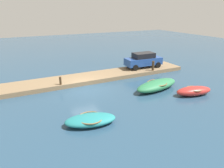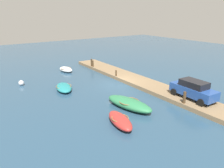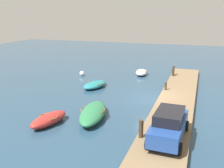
% 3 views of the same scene
% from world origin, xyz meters
% --- Properties ---
extents(ground_plane, '(84.00, 84.00, 0.00)m').
position_xyz_m(ground_plane, '(0.00, 0.00, 0.00)').
color(ground_plane, navy).
extents(dock_platform, '(24.03, 2.93, 0.40)m').
position_xyz_m(dock_platform, '(0.00, -2.07, 0.20)').
color(dock_platform, '#846B4C').
rests_on(dock_platform, ground_plane).
extents(motorboat_green, '(4.89, 2.52, 0.83)m').
position_xyz_m(motorboat_green, '(-5.55, 3.16, 0.42)').
color(motorboat_green, '#2D7A4C').
rests_on(motorboat_green, ground_plane).
extents(rowboat_teal, '(3.43, 2.20, 0.59)m').
position_xyz_m(rowboat_teal, '(1.85, 6.07, 0.31)').
color(rowboat_teal, teal).
rests_on(rowboat_teal, ground_plane).
extents(dinghy_white, '(2.72, 1.59, 0.65)m').
position_xyz_m(dinghy_white, '(8.77, 2.92, 0.34)').
color(dinghy_white, white).
rests_on(dinghy_white, ground_plane).
extents(rowboat_red, '(3.30, 1.80, 0.74)m').
position_xyz_m(rowboat_red, '(-7.47, 5.55, 0.38)').
color(rowboat_red, '#B72D28').
rests_on(rowboat_red, ground_plane).
extents(mooring_post_west, '(0.26, 0.26, 1.03)m').
position_xyz_m(mooring_post_west, '(-8.14, -0.86, 0.92)').
color(mooring_post_west, '#47331E').
rests_on(mooring_post_west, dock_platform).
extents(mooring_post_mid_west, '(0.20, 0.20, 0.71)m').
position_xyz_m(mooring_post_mid_west, '(1.98, -0.86, 0.76)').
color(mooring_post_mid_west, '#47331E').
rests_on(mooring_post_mid_west, dock_platform).
extents(mooring_post_mid_east, '(0.24, 0.24, 0.90)m').
position_xyz_m(mooring_post_mid_east, '(7.81, -0.86, 0.85)').
color(mooring_post_mid_east, '#47331E').
rests_on(mooring_post_mid_east, dock_platform).
extents(mooring_post_east, '(0.23, 0.23, 1.05)m').
position_xyz_m(mooring_post_east, '(8.16, -0.86, 0.93)').
color(mooring_post_east, '#47331E').
rests_on(mooring_post_east, dock_platform).
extents(parked_car, '(4.30, 1.99, 1.70)m').
position_xyz_m(parked_car, '(-7.90, -2.36, 1.28)').
color(parked_car, '#234793').
rests_on(parked_car, dock_platform).
extents(marker_buoy, '(0.59, 0.59, 0.59)m').
position_xyz_m(marker_buoy, '(6.07, 9.44, 0.30)').
color(marker_buoy, silver).
rests_on(marker_buoy, ground_plane).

